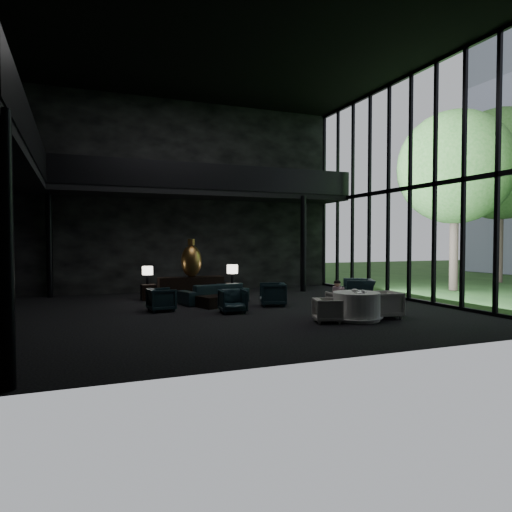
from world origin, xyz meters
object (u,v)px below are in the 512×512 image
object	(u,v)px
lounge_armchair_south	(233,300)
lounge_armchair_west	(162,299)
bronze_urn	(191,261)
window_armchair	(359,285)
coffee_table	(212,302)
table_lamp_right	(232,270)
dining_table	(356,308)
lounge_armchair_east	(273,292)
dining_chair_north	(341,302)
side_table_left	(148,292)
console	(191,287)
dining_chair_east	(385,303)
table_lamp_left	(148,271)
dining_chair_west	(328,310)
side_table_right	(232,289)
child	(337,290)
sofa	(214,288)

from	to	relation	value
lounge_armchair_south	lounge_armchair_west	bearing A→B (deg)	154.79
bronze_urn	window_armchair	distance (m)	6.22
window_armchair	coffee_table	bearing A→B (deg)	-66.15
table_lamp_right	window_armchair	world-z (taller)	table_lamp_right
window_armchair	dining_table	bearing A→B (deg)	-8.94
lounge_armchair_east	dining_chair_north	world-z (taller)	lounge_armchair_east
table_lamp_right	dining_table	size ratio (longest dim) A/B	0.50
side_table_left	table_lamp_right	bearing A→B (deg)	0.93
console	lounge_armchair_east	xyz separation A→B (m)	(1.96, -3.16, 0.06)
console	table_lamp_right	distance (m)	1.72
side_table_left	dining_chair_east	xyz separation A→B (m)	(5.54, -6.22, 0.14)
lounge_armchair_east	lounge_armchair_west	bearing A→B (deg)	-75.24
lounge_armchair_east	window_armchair	xyz separation A→B (m)	(3.48, 0.21, 0.09)
table_lamp_right	dining_table	bearing A→B (deg)	-77.50
table_lamp_left	dining_chair_west	bearing A→B (deg)	-60.09
lounge_armchair_east	lounge_armchair_south	size ratio (longest dim) A/B	1.18
table_lamp_left	dining_chair_east	size ratio (longest dim) A/B	0.76
coffee_table	dining_table	bearing A→B (deg)	-51.43
side_table_left	console	bearing A→B (deg)	5.55
side_table_right	window_armchair	size ratio (longest dim) A/B	0.41
dining_chair_west	window_armchair	bearing A→B (deg)	-27.02
dining_table	dining_chair_east	size ratio (longest dim) A/B	1.68
dining_chair_north	dining_chair_east	size ratio (longest dim) A/B	0.83
coffee_table	dining_chair_north	distance (m)	4.14
side_table_right	dining_chair_west	xyz separation A→B (m)	(0.51, -6.35, 0.07)
bronze_urn	dining_chair_east	size ratio (longest dim) A/B	1.68
console	table_lamp_right	xyz separation A→B (m)	(1.60, -0.10, 0.61)
console	table_lamp_left	xyz separation A→B (m)	(-1.60, 0.03, 0.63)
lounge_armchair_west	child	xyz separation A→B (m)	(4.55, -2.57, 0.34)
lounge_armchair_south	coffee_table	size ratio (longest dim) A/B	0.93
side_table_left	coffee_table	world-z (taller)	side_table_left
table_lamp_right	dining_chair_west	size ratio (longest dim) A/B	1.12
table_lamp_right	sofa	bearing A→B (deg)	-125.93
lounge_armchair_west	lounge_armchair_east	bearing A→B (deg)	-99.07
dining_chair_north	dining_chair_east	xyz separation A→B (m)	(0.83, -0.88, 0.07)
lounge_armchair_west	dining_table	bearing A→B (deg)	-132.68
table_lamp_left	table_lamp_right	world-z (taller)	table_lamp_left
window_armchair	dining_chair_north	distance (m)	3.46
sofa	lounge_armchair_south	world-z (taller)	sofa
console	side_table_right	xyz separation A→B (m)	(1.60, -0.07, -0.14)
dining_chair_west	lounge_armchair_east	bearing A→B (deg)	19.36
table_lamp_left	sofa	distance (m)	2.74
lounge_armchair_east	lounge_armchair_south	xyz separation A→B (m)	(-1.68, -0.90, -0.07)
dining_chair_north	table_lamp_left	bearing A→B (deg)	-42.90
console	side_table_left	distance (m)	1.61
lounge_armchair_south	bronze_urn	bearing A→B (deg)	98.84
dining_chair_east	dining_chair_west	distance (m)	1.84
table_lamp_right	dining_table	xyz separation A→B (m)	(1.40, -6.30, -0.67)
side_table_left	side_table_right	distance (m)	3.20
table_lamp_left	child	xyz separation A→B (m)	(4.54, -5.56, -0.29)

